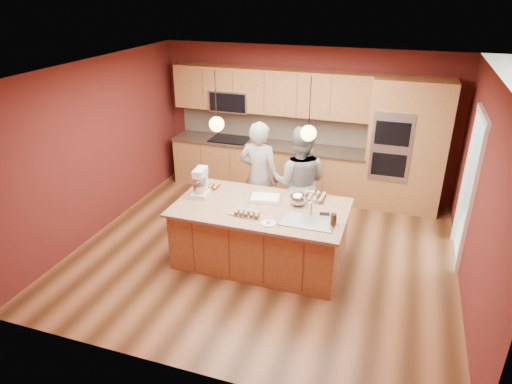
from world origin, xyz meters
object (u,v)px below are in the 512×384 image
(island, at_px, (262,233))
(stand_mixer, at_px, (201,184))
(mixing_bowl, at_px, (298,199))
(person_right, at_px, (299,183))
(person_left, at_px, (259,177))

(island, height_order, stand_mixer, stand_mixer)
(stand_mixer, relative_size, mixing_bowl, 1.74)
(island, distance_m, mixing_bowl, 0.73)
(stand_mixer, xyz_separation_m, mixing_bowl, (1.41, 0.14, -0.08))
(island, relative_size, mixing_bowl, 9.96)
(person_right, xyz_separation_m, stand_mixer, (-1.26, -0.86, 0.16))
(person_right, bearing_deg, island, 67.15)
(person_right, height_order, stand_mixer, person_right)
(person_right, relative_size, mixing_bowl, 7.47)
(mixing_bowl, bearing_deg, island, -155.71)
(island, bearing_deg, person_right, 71.50)
(person_left, bearing_deg, stand_mixer, 59.92)
(person_right, bearing_deg, mixing_bowl, 97.67)
(person_left, relative_size, mixing_bowl, 7.55)
(stand_mixer, height_order, mixing_bowl, stand_mixer)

